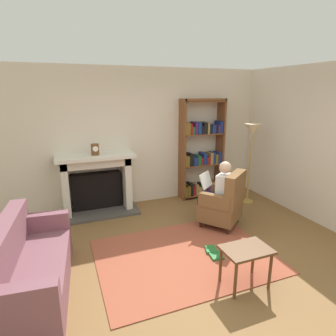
% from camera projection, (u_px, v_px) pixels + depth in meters
% --- Properties ---
extents(ground, '(14.00, 14.00, 0.00)m').
position_uv_depth(ground, '(194.00, 268.00, 3.69)').
color(ground, brown).
extents(back_wall, '(5.60, 0.10, 2.70)m').
position_uv_depth(back_wall, '(139.00, 137.00, 5.62)').
color(back_wall, beige).
rests_on(back_wall, ground).
extents(side_wall_right, '(0.10, 5.20, 2.70)m').
position_uv_depth(side_wall_right, '(291.00, 139.00, 5.38)').
color(side_wall_right, beige).
rests_on(side_wall_right, ground).
extents(area_rug, '(2.40, 1.80, 0.01)m').
position_uv_depth(area_rug, '(185.00, 256.00, 3.95)').
color(area_rug, '#9D4B34').
rests_on(area_rug, ground).
extents(fireplace, '(1.44, 0.64, 1.14)m').
position_uv_depth(fireplace, '(97.00, 182.00, 5.27)').
color(fireplace, '#4C4742').
rests_on(fireplace, ground).
extents(mantel_clock, '(0.14, 0.14, 0.20)m').
position_uv_depth(mantel_clock, '(95.00, 149.00, 5.01)').
color(mantel_clock, brown).
rests_on(mantel_clock, fireplace).
extents(bookshelf, '(0.94, 0.32, 2.10)m').
position_uv_depth(bookshelf, '(202.00, 152.00, 5.99)').
color(bookshelf, brown).
rests_on(bookshelf, ground).
extents(armchair_reading, '(0.89, 0.88, 0.97)m').
position_uv_depth(armchair_reading, '(224.00, 203.00, 4.75)').
color(armchair_reading, '#331E14').
rests_on(armchair_reading, ground).
extents(seated_reader, '(0.57, 0.59, 1.14)m').
position_uv_depth(seated_reader, '(218.00, 191.00, 4.75)').
color(seated_reader, white).
rests_on(seated_reader, ground).
extents(sofa_floral, '(0.88, 1.76, 0.85)m').
position_uv_depth(sofa_floral, '(29.00, 268.00, 3.16)').
color(sofa_floral, '#7C4D58').
rests_on(sofa_floral, ground).
extents(side_table, '(0.56, 0.39, 0.49)m').
position_uv_depth(side_table, '(246.00, 255.00, 3.26)').
color(side_table, brown).
rests_on(side_table, ground).
extents(scattered_books, '(0.21, 0.39, 0.04)m').
position_uv_depth(scattered_books, '(213.00, 252.00, 4.00)').
color(scattered_books, '#267233').
rests_on(scattered_books, area_rug).
extents(floor_lamp, '(0.32, 0.32, 1.63)m').
position_uv_depth(floor_lamp, '(252.00, 137.00, 5.53)').
color(floor_lamp, '#B7933F').
rests_on(floor_lamp, ground).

